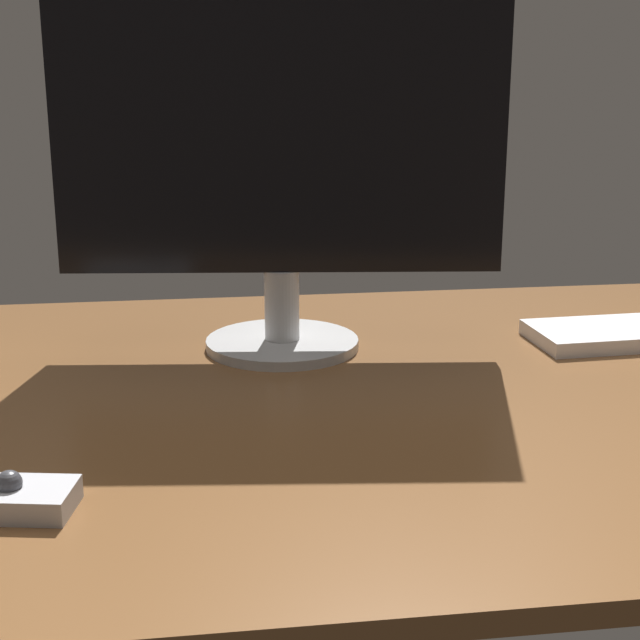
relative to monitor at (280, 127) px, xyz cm
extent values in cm
cube|color=brown|center=(9.72, -15.89, -27.19)|extent=(140.00, 84.00, 2.00)
cylinder|color=#BDBDBD|center=(0.00, 0.00, -25.60)|extent=(18.37, 18.37, 1.17)
cylinder|color=#BDBDBD|center=(0.00, 0.00, -20.78)|extent=(4.15, 4.15, 8.47)
cube|color=black|center=(0.00, 0.00, 2.50)|extent=(51.45, 8.56, 38.10)
sphere|color=#3F3F44|center=(-24.96, -39.46, -23.88)|extent=(2.04, 2.04, 2.04)
camera|label=1|loc=(-10.45, -108.41, 7.48)|focal=52.97mm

